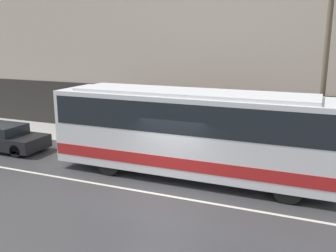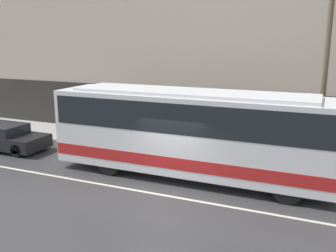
{
  "view_description": "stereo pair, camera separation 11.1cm",
  "coord_description": "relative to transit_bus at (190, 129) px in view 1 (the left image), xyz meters",
  "views": [
    {
      "loc": [
        4.91,
        -11.15,
        5.31
      ],
      "look_at": [
        -0.67,
        2.1,
        1.97
      ],
      "focal_mm": 40.0,
      "sensor_mm": 36.0,
      "label": 1
    },
    {
      "loc": [
        5.01,
        -11.11,
        5.31
      ],
      "look_at": [
        -0.67,
        2.1,
        1.97
      ],
      "focal_mm": 40.0,
      "sensor_mm": 36.0,
      "label": 2
    }
  ],
  "objects": [
    {
      "name": "ground_plane",
      "position": [
        -0.27,
        -2.1,
        -1.92
      ],
      "size": [
        60.0,
        60.0,
        0.0
      ],
      "primitive_type": "plane",
      "color": "#38383A"
    },
    {
      "name": "sidewalk",
      "position": [
        -0.27,
        3.48,
        -1.85
      ],
      "size": [
        60.0,
        3.17,
        0.15
      ],
      "color": "#A09E99",
      "rests_on": "ground_plane"
    },
    {
      "name": "building_facade",
      "position": [
        -0.27,
        5.21,
        3.73
      ],
      "size": [
        60.0,
        0.35,
        11.7
      ],
      "color": "#B7A899",
      "rests_on": "ground_plane"
    },
    {
      "name": "lane_stripe",
      "position": [
        -0.27,
        -2.1,
        -1.92
      ],
      "size": [
        54.0,
        0.14,
        0.01
      ],
      "color": "beige",
      "rests_on": "ground_plane"
    },
    {
      "name": "transit_bus",
      "position": [
        0.0,
        0.0,
        0.0
      ],
      "size": [
        10.86,
        2.53,
        3.41
      ],
      "color": "silver",
      "rests_on": "ground_plane"
    },
    {
      "name": "sedan_dark_behind",
      "position": [
        -9.73,
        -0.0,
        -1.33
      ],
      "size": [
        4.38,
        1.8,
        1.24
      ],
      "color": "black",
      "rests_on": "ground_plane"
    },
    {
      "name": "utility_pole_near",
      "position": [
        4.59,
        2.59,
        2.12
      ],
      "size": [
        0.21,
        0.21,
        7.78
      ],
      "color": "brown",
      "rests_on": "sidewalk"
    }
  ]
}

